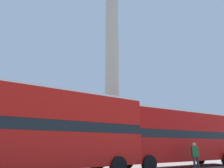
{
  "coord_description": "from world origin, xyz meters",
  "views": [
    {
      "loc": [
        -11.26,
        -17.84,
        1.57
      ],
      "look_at": [
        0.0,
        0.0,
        8.07
      ],
      "focal_mm": 32.0,
      "sensor_mm": 36.0,
      "label": 1
    }
  ],
  "objects": [
    {
      "name": "street_lamp",
      "position": [
        3.93,
        -1.76,
        2.84
      ],
      "size": [
        0.4,
        0.4,
        5.25
      ],
      "color": "black",
      "rests_on": "ground_plane"
    },
    {
      "name": "pedestrian_by_plinth",
      "position": [
        0.7,
        -9.08,
        0.99
      ],
      "size": [
        0.5,
        0.34,
        1.75
      ],
      "rotation": [
        0.0,
        0.0,
        2.76
      ],
      "color": "#28282D",
      "rests_on": "ground_plane"
    },
    {
      "name": "bus_b",
      "position": [
        -8.71,
        -6.86,
        2.45
      ],
      "size": [
        11.51,
        2.84,
        4.45
      ],
      "rotation": [
        0.0,
        0.0,
        0.01
      ],
      "color": "#B7140F",
      "rests_on": "ground_plane"
    },
    {
      "name": "monument_column",
      "position": [
        0.0,
        0.0,
        7.34
      ],
      "size": [
        5.54,
        5.54,
        24.31
      ],
      "color": "#ADA593",
      "rests_on": "ground_plane"
    },
    {
      "name": "equestrian_statue",
      "position": [
        12.1,
        2.11,
        1.53
      ],
      "size": [
        4.23,
        3.65,
        5.62
      ],
      "rotation": [
        0.0,
        0.0,
        -0.37
      ],
      "color": "#ADA593",
      "rests_on": "ground_plane"
    },
    {
      "name": "bus_a",
      "position": [
        1.63,
        -6.97,
        2.3
      ],
      "size": [
        11.41,
        3.14,
        4.14
      ],
      "rotation": [
        0.0,
        0.0,
        -0.04
      ],
      "color": "#A80F0C",
      "rests_on": "ground_plane"
    },
    {
      "name": "ground_plane",
      "position": [
        0.0,
        0.0,
        0.0
      ],
      "size": [
        200.0,
        200.0,
        0.0
      ],
      "primitive_type": "plane",
      "color": "gray"
    }
  ]
}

